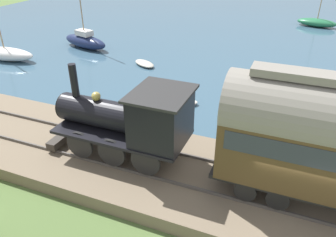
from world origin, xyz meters
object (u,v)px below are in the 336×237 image
sailboat_white (5,54)px  sailboat_navy (85,41)px  steam_locomotive (133,118)px  rowboat_off_pier (144,63)px  sailboat_green (317,22)px  rowboat_far_out (172,101)px

sailboat_white → sailboat_navy: sailboat_navy is taller
steam_locomotive → rowboat_off_pier: size_ratio=2.62×
sailboat_green → rowboat_off_pier: bearing=157.8°
rowboat_far_out → rowboat_off_pier: 6.68m
sailboat_green → rowboat_off_pier: size_ratio=2.66×
rowboat_far_out → steam_locomotive: bearing=176.5°
steam_locomotive → sailboat_navy: size_ratio=0.72×
rowboat_far_out → sailboat_white: bearing=70.7°
sailboat_white → sailboat_green: sailboat_green is taller
sailboat_white → rowboat_far_out: size_ratio=1.81×
sailboat_navy → rowboat_off_pier: bearing=-92.9°
sailboat_white → sailboat_green: (20.98, -22.50, -0.07)m
sailboat_navy → sailboat_green: sailboat_navy is taller
sailboat_white → rowboat_far_out: sailboat_white is taller
sailboat_navy → rowboat_far_out: size_ratio=2.64×
sailboat_navy → rowboat_far_out: 13.18m
steam_locomotive → sailboat_white: sailboat_white is taller
sailboat_navy → rowboat_off_pier: size_ratio=3.64×
rowboat_off_pier → rowboat_far_out: bearing=-109.2°
sailboat_navy → steam_locomotive: bearing=-124.3°
sailboat_white → sailboat_navy: size_ratio=0.69×
rowboat_far_out → rowboat_off_pier: (5.12, 4.29, -0.00)m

